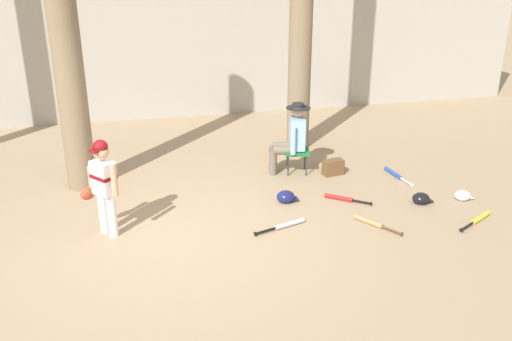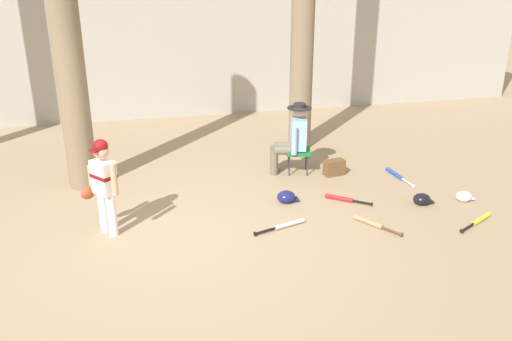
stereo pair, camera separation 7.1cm
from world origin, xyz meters
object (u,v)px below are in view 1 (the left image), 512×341
object	(u,v)px
bat_blue_youth	(395,174)
seated_spectator	(291,136)
folding_stool	(297,152)
handbag_beside_stool	(333,167)
tree_near_player	(64,31)
bat_wood_tan	(372,223)
bat_yellow_trainer	(478,219)
bat_aluminum_silver	(286,225)
bat_red_barrel	(342,198)
young_ballplayer	(103,182)
batting_helmet_black	(421,199)
batting_helmet_white	(463,196)
batting_helmet_navy	(286,197)

from	to	relation	value
bat_blue_youth	seated_spectator	bearing A→B (deg)	160.19
folding_stool	handbag_beside_stool	xyz separation A→B (m)	(0.56, -0.25, -0.23)
tree_near_player	bat_wood_tan	distance (m)	5.13
bat_yellow_trainer	bat_aluminum_silver	xyz separation A→B (m)	(-2.64, 0.46, -0.00)
handbag_beside_stool	seated_spectator	bearing A→B (deg)	157.51
bat_yellow_trainer	bat_red_barrel	distance (m)	1.91
young_ballplayer	bat_wood_tan	xyz separation A→B (m)	(3.49, -0.59, -0.71)
tree_near_player	batting_helmet_black	distance (m)	5.74
young_ballplayer	batting_helmet_white	distance (m)	5.21
bat_blue_youth	young_ballplayer	bearing A→B (deg)	-168.35
bat_blue_youth	batting_helmet_navy	bearing A→B (deg)	-165.26
young_ballplayer	bat_red_barrel	distance (m)	3.48
bat_yellow_trainer	batting_helmet_black	world-z (taller)	batting_helmet_black
seated_spectator	batting_helmet_white	distance (m)	2.82
folding_stool	bat_blue_youth	world-z (taller)	folding_stool
tree_near_player	folding_stool	distance (m)	4.06
bat_blue_youth	batting_helmet_black	distance (m)	1.08
batting_helmet_white	batting_helmet_black	xyz separation A→B (m)	(-0.67, 0.04, 0.01)
bat_red_barrel	batting_helmet_black	bearing A→B (deg)	-18.73
seated_spectator	batting_helmet_black	xyz separation A→B (m)	(1.51, -1.66, -0.56)
handbag_beside_stool	batting_helmet_white	size ratio (longest dim) A/B	1.22
bat_red_barrel	batting_helmet_navy	bearing A→B (deg)	169.49
tree_near_player	handbag_beside_stool	size ratio (longest dim) A/B	15.90
young_ballplayer	batting_helmet_black	world-z (taller)	young_ballplayer
bat_aluminum_silver	batting_helmet_white	xyz separation A→B (m)	(2.84, 0.23, 0.04)
tree_near_player	bat_wood_tan	xyz separation A→B (m)	(3.89, -2.34, -2.39)
handbag_beside_stool	batting_helmet_navy	world-z (taller)	handbag_beside_stool
young_ballplayer	handbag_beside_stool	world-z (taller)	young_ballplayer
young_ballplayer	seated_spectator	xyz separation A→B (m)	(2.99, 1.55, -0.10)
batting_helmet_navy	handbag_beside_stool	bearing A→B (deg)	38.61
bat_aluminum_silver	bat_yellow_trainer	bearing A→B (deg)	-9.85
seated_spectator	young_ballplayer	bearing A→B (deg)	-152.66
folding_stool	bat_blue_youth	xyz separation A→B (m)	(1.54, -0.57, -0.33)
tree_near_player	bat_blue_youth	bearing A→B (deg)	-8.96
seated_spectator	bat_red_barrel	bearing A→B (deg)	-72.20
young_ballplayer	bat_wood_tan	bearing A→B (deg)	-9.65
folding_stool	bat_yellow_trainer	xyz separation A→B (m)	(1.88, -2.36, -0.33)
handbag_beside_stool	bat_yellow_trainer	world-z (taller)	handbag_beside_stool
folding_stool	batting_helmet_navy	world-z (taller)	folding_stool
young_ballplayer	tree_near_player	bearing A→B (deg)	103.06
bat_wood_tan	bat_aluminum_silver	size ratio (longest dim) A/B	0.87
handbag_beside_stool	bat_aluminum_silver	world-z (taller)	handbag_beside_stool
folding_stool	bat_yellow_trainer	bearing A→B (deg)	-51.35
tree_near_player	batting_helmet_black	world-z (taller)	tree_near_player
handbag_beside_stool	bat_aluminum_silver	distance (m)	2.11
young_ballplayer	batting_helmet_navy	distance (m)	2.68
handbag_beside_stool	bat_aluminum_silver	size ratio (longest dim) A/B	0.44
handbag_beside_stool	bat_yellow_trainer	bearing A→B (deg)	-57.88
bat_yellow_trainer	batting_helmet_white	bearing A→B (deg)	73.88
bat_wood_tan	batting_helmet_black	size ratio (longest dim) A/B	2.19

